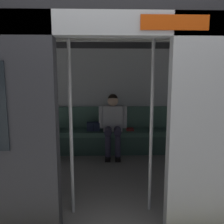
{
  "coord_description": "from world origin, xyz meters",
  "views": [
    {
      "loc": [
        0.07,
        2.03,
        1.54
      ],
      "look_at": [
        -0.03,
        -1.36,
        1.0
      ],
      "focal_mm": 37.18,
      "sensor_mm": 36.0,
      "label": 1
    }
  ],
  "objects_px": {
    "person_seated": "(113,121)",
    "grab_pole_door": "(71,124)",
    "handbag": "(94,126)",
    "grab_pole_far": "(151,123)",
    "bench_seat": "(109,136)",
    "train_car": "(105,80)",
    "book": "(130,129)"
  },
  "relations": [
    {
      "from": "person_seated",
      "to": "grab_pole_door",
      "type": "distance_m",
      "value": 2.07
    },
    {
      "from": "handbag",
      "to": "grab_pole_far",
      "type": "xyz_separation_m",
      "value": [
        -0.73,
        2.04,
        0.49
      ]
    },
    {
      "from": "grab_pole_far",
      "to": "person_seated",
      "type": "bearing_deg",
      "value": -79.69
    },
    {
      "from": "bench_seat",
      "to": "grab_pole_far",
      "type": "height_order",
      "value": "grab_pole_far"
    },
    {
      "from": "handbag",
      "to": "grab_pole_far",
      "type": "bearing_deg",
      "value": 109.79
    },
    {
      "from": "grab_pole_door",
      "to": "handbag",
      "type": "bearing_deg",
      "value": -93.87
    },
    {
      "from": "train_car",
      "to": "person_seated",
      "type": "xyz_separation_m",
      "value": [
        -0.15,
        -1.07,
        -0.8
      ]
    },
    {
      "from": "bench_seat",
      "to": "book",
      "type": "distance_m",
      "value": 0.45
    },
    {
      "from": "grab_pole_far",
      "to": "grab_pole_door",
      "type": "bearing_deg",
      "value": 2.05
    },
    {
      "from": "person_seated",
      "to": "book",
      "type": "bearing_deg",
      "value": -159.76
    },
    {
      "from": "book",
      "to": "bench_seat",
      "type": "bearing_deg",
      "value": 10.96
    },
    {
      "from": "train_car",
      "to": "handbag",
      "type": "xyz_separation_m",
      "value": [
        0.23,
        -1.17,
        -0.93
      ]
    },
    {
      "from": "person_seated",
      "to": "grab_pole_door",
      "type": "bearing_deg",
      "value": 75.2
    },
    {
      "from": "train_car",
      "to": "bench_seat",
      "type": "relative_size",
      "value": 2.34
    },
    {
      "from": "grab_pole_door",
      "to": "grab_pole_far",
      "type": "bearing_deg",
      "value": -177.95
    },
    {
      "from": "bench_seat",
      "to": "grab_pole_door",
      "type": "xyz_separation_m",
      "value": [
        0.44,
        2.02,
        0.68
      ]
    },
    {
      "from": "bench_seat",
      "to": "grab_pole_door",
      "type": "relative_size",
      "value": 1.34
    },
    {
      "from": "train_car",
      "to": "book",
      "type": "xyz_separation_m",
      "value": [
        -0.49,
        -1.2,
        -1.01
      ]
    },
    {
      "from": "person_seated",
      "to": "book",
      "type": "xyz_separation_m",
      "value": [
        -0.35,
        -0.13,
        -0.21
      ]
    },
    {
      "from": "train_car",
      "to": "grab_pole_door",
      "type": "distance_m",
      "value": 1.07
    },
    {
      "from": "handbag",
      "to": "grab_pole_far",
      "type": "relative_size",
      "value": 0.13
    },
    {
      "from": "person_seated",
      "to": "grab_pole_door",
      "type": "xyz_separation_m",
      "value": [
        0.52,
        1.97,
        0.35
      ]
    },
    {
      "from": "bench_seat",
      "to": "grab_pole_far",
      "type": "distance_m",
      "value": 2.15
    },
    {
      "from": "person_seated",
      "to": "bench_seat",
      "type": "bearing_deg",
      "value": -32.07
    },
    {
      "from": "book",
      "to": "handbag",
      "type": "bearing_deg",
      "value": 3.31
    },
    {
      "from": "handbag",
      "to": "grab_pole_door",
      "type": "relative_size",
      "value": 0.13
    },
    {
      "from": "grab_pole_far",
      "to": "book",
      "type": "bearing_deg",
      "value": -89.83
    },
    {
      "from": "person_seated",
      "to": "book",
      "type": "height_order",
      "value": "person_seated"
    },
    {
      "from": "grab_pole_door",
      "to": "bench_seat",
      "type": "bearing_deg",
      "value": -102.18
    },
    {
      "from": "bench_seat",
      "to": "handbag",
      "type": "bearing_deg",
      "value": -8.91
    },
    {
      "from": "train_car",
      "to": "book",
      "type": "bearing_deg",
      "value": -112.41
    },
    {
      "from": "train_car",
      "to": "book",
      "type": "distance_m",
      "value": 1.64
    }
  ]
}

